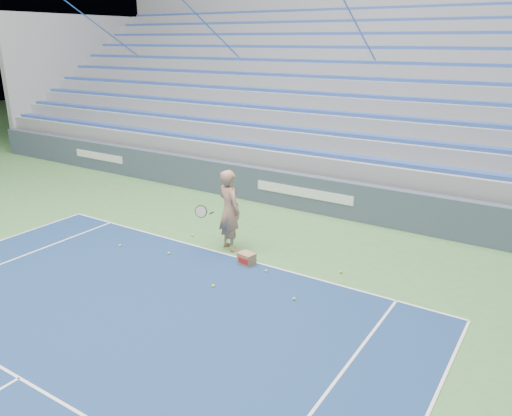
{
  "coord_description": "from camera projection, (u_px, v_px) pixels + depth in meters",
  "views": [
    {
      "loc": [
        6.52,
        2.99,
        4.94
      ],
      "look_at": [
        0.47,
        12.38,
        1.15
      ],
      "focal_mm": 35.0,
      "sensor_mm": 36.0,
      "label": 1
    }
  ],
  "objects": [
    {
      "name": "ball_box",
      "position": [
        247.0,
        259.0,
        11.5
      ],
      "size": [
        0.41,
        0.34,
        0.28
      ],
      "color": "#936D47",
      "rests_on": "ground"
    },
    {
      "name": "tennis_ball_3",
      "position": [
        294.0,
        299.0,
        9.93
      ],
      "size": [
        0.07,
        0.07,
        0.07
      ],
      "primitive_type": "sphere",
      "color": "#BFD82C",
      "rests_on": "ground"
    },
    {
      "name": "tennis_ball_2",
      "position": [
        169.0,
        253.0,
        12.04
      ],
      "size": [
        0.07,
        0.07,
        0.07
      ],
      "primitive_type": "sphere",
      "color": "#BFD82C",
      "rests_on": "ground"
    },
    {
      "name": "tennis_player",
      "position": [
        229.0,
        210.0,
        12.08
      ],
      "size": [
        1.04,
        0.98,
        2.02
      ],
      "color": "tan",
      "rests_on": "ground"
    },
    {
      "name": "bleachers",
      "position": [
        376.0,
        111.0,
        19.0
      ],
      "size": [
        31.0,
        9.15,
        7.3
      ],
      "color": "gray",
      "rests_on": "ground"
    },
    {
      "name": "tennis_ball_5",
      "position": [
        213.0,
        286.0,
        10.45
      ],
      "size": [
        0.07,
        0.07,
        0.07
      ],
      "primitive_type": "sphere",
      "color": "#BFD82C",
      "rests_on": "ground"
    },
    {
      "name": "tennis_ball_0",
      "position": [
        266.0,
        271.0,
        11.13
      ],
      "size": [
        0.07,
        0.07,
        0.07
      ],
      "primitive_type": "sphere",
      "color": "#BFD82C",
      "rests_on": "ground"
    },
    {
      "name": "sponsor_barrier",
      "position": [
        306.0,
        193.0,
        15.02
      ],
      "size": [
        30.0,
        0.32,
        1.1
      ],
      "color": "#3A4658",
      "rests_on": "ground"
    },
    {
      "name": "tennis_ball_1",
      "position": [
        193.0,
        235.0,
        13.16
      ],
      "size": [
        0.07,
        0.07,
        0.07
      ],
      "primitive_type": "sphere",
      "color": "#BFD82C",
      "rests_on": "ground"
    },
    {
      "name": "tennis_ball_4",
      "position": [
        341.0,
        272.0,
        11.07
      ],
      "size": [
        0.07,
        0.07,
        0.07
      ],
      "primitive_type": "sphere",
      "color": "#BFD82C",
      "rests_on": "ground"
    },
    {
      "name": "tennis_ball_6",
      "position": [
        120.0,
        246.0,
        12.5
      ],
      "size": [
        0.07,
        0.07,
        0.07
      ],
      "primitive_type": "sphere",
      "color": "#BFD82C",
      "rests_on": "ground"
    }
  ]
}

